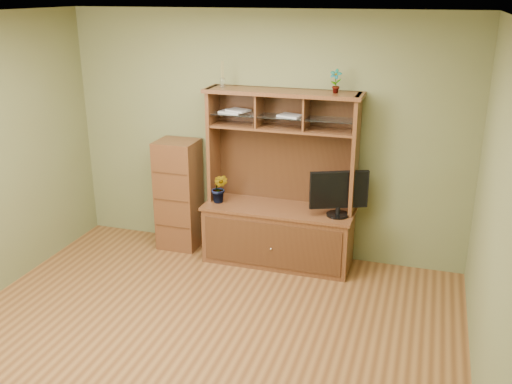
% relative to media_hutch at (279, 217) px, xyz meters
% --- Properties ---
extents(room, '(4.54, 4.04, 2.74)m').
position_rel_media_hutch_xyz_m(room, '(-0.26, -1.73, 0.83)').
color(room, brown).
rests_on(room, ground).
extents(media_hutch, '(1.66, 0.61, 1.90)m').
position_rel_media_hutch_xyz_m(media_hutch, '(0.00, 0.00, 0.00)').
color(media_hutch, '#462314').
rests_on(media_hutch, room).
extents(monitor, '(0.58, 0.29, 0.49)m').
position_rel_media_hutch_xyz_m(monitor, '(0.65, -0.08, 0.38)').
color(monitor, black).
rests_on(monitor, media_hutch).
extents(orchid_plant, '(0.18, 0.15, 0.33)m').
position_rel_media_hutch_xyz_m(orchid_plant, '(-0.66, -0.08, 0.29)').
color(orchid_plant, '#36571D').
rests_on(orchid_plant, media_hutch).
extents(top_plant, '(0.14, 0.10, 0.24)m').
position_rel_media_hutch_xyz_m(top_plant, '(0.54, 0.08, 1.50)').
color(top_plant, '#2D7027').
rests_on(top_plant, media_hutch).
extents(reed_diffuser, '(0.05, 0.05, 0.27)m').
position_rel_media_hutch_xyz_m(reed_diffuser, '(-0.66, 0.08, 1.49)').
color(reed_diffuser, silver).
rests_on(reed_diffuser, media_hutch).
extents(magazines, '(0.92, 0.24, 0.04)m').
position_rel_media_hutch_xyz_m(magazines, '(-0.33, 0.08, 1.13)').
color(magazines, silver).
rests_on(magazines, media_hutch).
extents(side_cabinet, '(0.46, 0.42, 1.28)m').
position_rel_media_hutch_xyz_m(side_cabinet, '(-1.22, 0.05, 0.12)').
color(side_cabinet, '#462314').
rests_on(side_cabinet, room).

